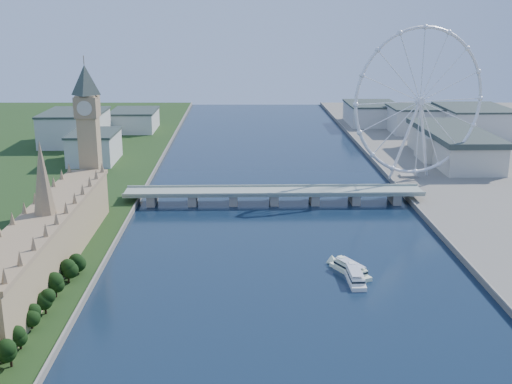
{
  "coord_description": "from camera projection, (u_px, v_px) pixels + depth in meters",
  "views": [
    {
      "loc": [
        -24.1,
        -156.77,
        134.69
      ],
      "look_at": [
        -15.39,
        210.0,
        33.33
      ],
      "focal_mm": 45.0,
      "sensor_mm": 36.0,
      "label": 1
    }
  ],
  "objects": [
    {
      "name": "tree_row",
      "position": [
        11.0,
        355.0,
        246.13
      ],
      "size": [
        7.98,
        199.98,
        19.8
      ],
      "color": "black",
      "rests_on": "ground"
    },
    {
      "name": "tour_boat_far",
      "position": [
        354.0,
        281.0,
        336.63
      ],
      "size": [
        8.49,
        31.68,
        7.0
      ],
      "primitive_type": null,
      "rotation": [
        0.0,
        0.0,
        0.01
      ],
      "color": "white",
      "rests_on": "ground"
    },
    {
      "name": "city_skyline",
      "position": [
        297.0,
        123.0,
        723.57
      ],
      "size": [
        505.0,
        280.0,
        32.0
      ],
      "color": "beige",
      "rests_on": "ground"
    },
    {
      "name": "big_ben",
      "position": [
        88.0,
        119.0,
        434.71
      ],
      "size": [
        20.02,
        20.02,
        110.0
      ],
      "color": "tan",
      "rests_on": "ground"
    },
    {
      "name": "parliament_range",
      "position": [
        48.0,
        240.0,
        343.45
      ],
      "size": [
        24.0,
        200.0,
        70.0
      ],
      "color": "tan",
      "rests_on": "ground"
    },
    {
      "name": "tour_boat_near",
      "position": [
        350.0,
        273.0,
        346.29
      ],
      "size": [
        21.56,
        31.22,
        6.88
      ],
      "primitive_type": null,
      "rotation": [
        0.0,
        0.0,
        0.49
      ],
      "color": "white",
      "rests_on": "ground"
    },
    {
      "name": "london_eye",
      "position": [
        420.0,
        102.0,
        514.41
      ],
      "size": [
        113.6,
        39.12,
        124.3
      ],
      "color": "silver",
      "rests_on": "ground"
    },
    {
      "name": "westminster_bridge",
      "position": [
        274.0,
        194.0,
        474.81
      ],
      "size": [
        220.0,
        22.0,
        9.5
      ],
      "color": "gray",
      "rests_on": "ground"
    },
    {
      "name": "county_hall",
      "position": [
        452.0,
        163.0,
        605.85
      ],
      "size": [
        54.0,
        144.0,
        35.0
      ],
      "primitive_type": null,
      "color": "beige",
      "rests_on": "ground"
    }
  ]
}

